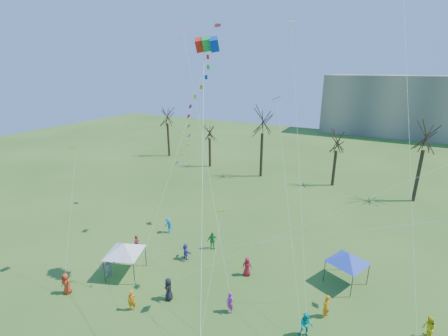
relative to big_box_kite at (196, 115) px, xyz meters
The scene contains 6 objects.
bare_tree_row 29.89m from the big_box_kite, 78.90° to the left, with size 68.50×9.54×11.05m.
big_box_kite is the anchor object (origin of this frame).
canopy_tent_white 13.13m from the big_box_kite, 163.82° to the right, with size 3.70×3.70×2.95m.
canopy_tent_blue 16.51m from the big_box_kite, 27.81° to the left, with size 3.40×3.40×2.81m.
festival_crowd 13.32m from the big_box_kite, 18.21° to the right, with size 26.54×12.82×1.85m.
small_kites_aloft 5.20m from the big_box_kite, 45.47° to the left, with size 26.45×17.79×32.08m.
Camera 1 is at (7.62, -11.29, 16.95)m, focal length 25.00 mm.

